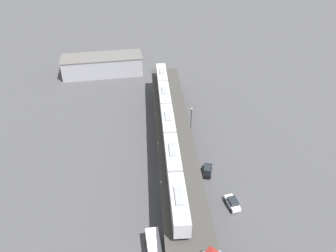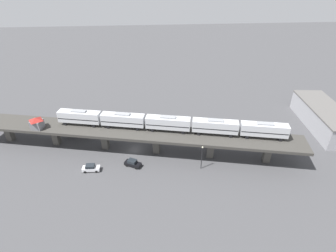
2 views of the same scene
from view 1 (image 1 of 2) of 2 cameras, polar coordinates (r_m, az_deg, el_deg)
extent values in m
plane|color=#424244|center=(74.41, 1.63, -9.21)|extent=(400.00, 400.00, 0.00)
cube|color=#393733|center=(70.39, 1.71, -5.56)|extent=(29.34, 91.47, 0.80)
cube|color=#47443F|center=(66.38, 2.40, -12.38)|extent=(2.17, 2.17, 5.72)
cube|color=#47443F|center=(77.47, 1.20, -4.40)|extent=(2.17, 2.17, 5.72)
cube|color=#47443F|center=(89.71, 0.34, 1.50)|extent=(2.17, 2.17, 5.72)
cube|color=#47443F|center=(102.69, -0.32, 5.95)|extent=(2.17, 2.17, 5.72)
cube|color=silver|center=(56.90, 1.90, -13.27)|extent=(5.49, 12.32, 3.10)
cube|color=black|center=(57.12, 1.89, -13.48)|extent=(5.47, 12.10, 0.24)
cube|color=gray|center=(55.65, 1.93, -12.06)|extent=(2.33, 4.41, 0.36)
cylinder|color=black|center=(55.70, 1.03, -17.99)|extent=(0.41, 0.87, 0.84)
cylinder|color=black|center=(55.89, 3.59, -17.82)|extent=(0.41, 0.87, 0.84)
cylinder|color=black|center=(61.24, 0.33, -11.83)|extent=(0.41, 0.87, 0.84)
cylinder|color=black|center=(61.42, 2.59, -11.70)|extent=(0.41, 0.87, 0.84)
cube|color=silver|center=(66.10, 0.80, -5.29)|extent=(5.49, 12.32, 3.10)
cube|color=black|center=(66.29, 0.80, -5.50)|extent=(5.47, 12.10, 0.24)
cube|color=gray|center=(65.02, 0.81, -4.11)|extent=(2.33, 4.41, 0.36)
cylinder|color=black|center=(64.25, 0.03, -9.17)|extent=(0.41, 0.87, 0.84)
cylinder|color=black|center=(64.42, 2.17, -9.05)|extent=(0.41, 0.87, 0.84)
cylinder|color=black|center=(70.62, -0.47, -4.54)|extent=(0.41, 0.87, 0.84)
cylinder|color=black|center=(70.78, 1.46, -4.45)|extent=(0.41, 0.87, 0.84)
cube|color=silver|center=(76.27, 0.00, 0.65)|extent=(5.49, 12.32, 3.10)
cube|color=black|center=(76.44, 0.00, 0.46)|extent=(5.47, 12.10, 0.24)
cube|color=gray|center=(75.34, 0.00, 1.75)|extent=(2.33, 4.41, 0.36)
cylinder|color=black|center=(73.96, -0.68, -2.53)|extent=(0.41, 0.87, 0.84)
cylinder|color=black|center=(74.11, 1.16, -2.45)|extent=(0.41, 0.87, 0.84)
cylinder|color=black|center=(80.88, -1.06, 0.97)|extent=(0.41, 0.87, 0.84)
cylinder|color=black|center=(81.02, 0.62, 1.04)|extent=(0.41, 0.87, 0.84)
cube|color=silver|center=(87.09, -0.61, 5.16)|extent=(5.49, 12.32, 3.10)
cube|color=black|center=(87.23, -0.61, 4.99)|extent=(5.47, 12.10, 0.24)
cube|color=gray|center=(86.27, -0.61, 6.17)|extent=(2.33, 4.41, 0.36)
cylinder|color=black|center=(84.44, -1.22, 2.51)|extent=(0.41, 0.87, 0.84)
cylinder|color=black|center=(84.58, 0.39, 2.57)|extent=(0.41, 0.87, 0.84)
cylinder|color=black|center=(91.73, -1.51, 5.22)|extent=(0.41, 0.87, 0.84)
cylinder|color=black|center=(91.85, -0.02, 5.27)|extent=(0.41, 0.87, 0.84)
cube|color=silver|center=(98.32, -1.08, 8.65)|extent=(5.49, 12.32, 3.10)
cube|color=black|center=(98.45, -1.08, 8.50)|extent=(5.47, 12.10, 0.24)
cube|color=gray|center=(97.61, -1.09, 9.58)|extent=(2.33, 4.41, 0.36)
cylinder|color=black|center=(95.44, -1.64, 6.41)|extent=(0.41, 0.87, 0.84)
cylinder|color=black|center=(95.56, -0.21, 6.46)|extent=(0.41, 0.87, 0.84)
cylinder|color=black|center=(102.98, -1.87, 8.55)|extent=(0.41, 0.87, 0.84)
cylinder|color=black|center=(103.08, -0.54, 8.59)|extent=(0.41, 0.87, 0.84)
cube|color=silver|center=(69.47, 11.13, -13.07)|extent=(1.97, 4.47, 0.80)
cube|color=#1E2328|center=(68.82, 11.25, -12.71)|extent=(1.72, 2.26, 0.76)
cylinder|color=black|center=(68.61, 10.93, -14.29)|extent=(0.27, 0.67, 0.66)
cylinder|color=black|center=(69.23, 12.26, -13.95)|extent=(0.27, 0.67, 0.66)
cylinder|color=black|center=(70.32, 9.95, -12.66)|extent=(0.27, 0.67, 0.66)
cylinder|color=black|center=(70.92, 11.25, -12.34)|extent=(0.27, 0.67, 0.66)
cube|color=black|center=(75.83, 6.87, -7.77)|extent=(3.67, 4.73, 0.80)
cube|color=#1E2328|center=(75.21, 6.90, -7.40)|extent=(2.49, 2.71, 0.76)
cylinder|color=black|center=(75.06, 6.10, -8.64)|extent=(0.52, 0.70, 0.66)
cylinder|color=black|center=(75.02, 7.41, -8.78)|extent=(0.52, 0.70, 0.66)
cylinder|color=black|center=(77.20, 6.31, -7.23)|extent=(0.52, 0.70, 0.66)
cylinder|color=black|center=(77.16, 7.58, -7.36)|extent=(0.52, 0.70, 0.66)
cube|color=silver|center=(60.63, -2.54, -19.92)|extent=(2.99, 5.46, 2.70)
cylinder|color=black|center=(62.60, -3.71, -19.62)|extent=(0.48, 1.04, 1.00)
cylinder|color=black|center=(62.71, -1.72, -19.40)|extent=(0.48, 1.04, 1.00)
cylinder|color=black|center=(88.15, 4.03, 1.07)|extent=(0.20, 0.20, 6.50)
sphere|color=beige|center=(86.33, 4.12, 3.01)|extent=(0.44, 0.44, 0.44)
cube|color=#99999E|center=(122.75, -11.33, 10.28)|extent=(29.00, 13.30, 6.40)
cube|color=#595654|center=(121.47, -11.51, 11.75)|extent=(29.58, 13.57, 0.40)
camera|label=2|loc=(97.60, 41.67, 22.62)|focal=28.00mm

